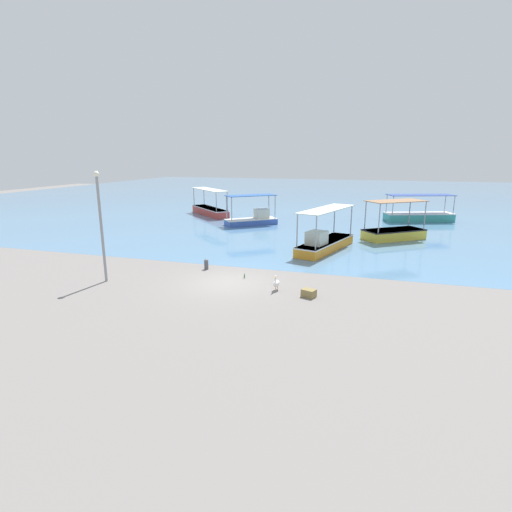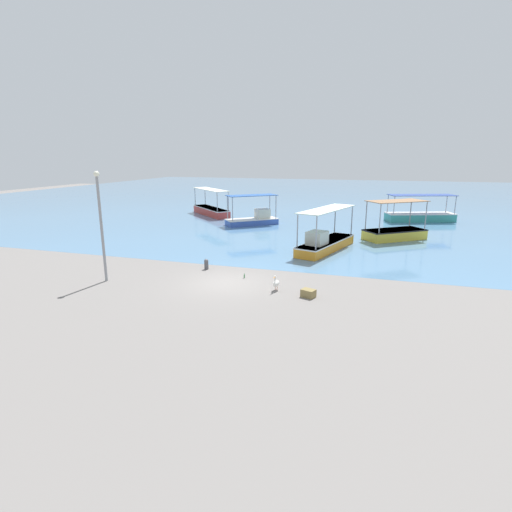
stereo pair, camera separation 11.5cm
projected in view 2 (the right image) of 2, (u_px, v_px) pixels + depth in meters
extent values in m
plane|color=slate|center=(226.00, 283.00, 20.63)|extent=(120.00, 120.00, 0.00)
cube|color=#527DA2|center=(333.00, 196.00, 65.09)|extent=(110.00, 90.00, 0.00)
cube|color=#395BB5|center=(252.00, 222.00, 37.81)|extent=(4.79, 4.37, 0.58)
cube|color=silver|center=(252.00, 219.00, 37.75)|extent=(4.85, 4.43, 0.08)
cylinder|color=#99999E|center=(232.00, 209.00, 36.03)|extent=(0.08, 0.08, 2.17)
cylinder|color=#99999E|center=(227.00, 207.00, 37.32)|extent=(0.08, 0.08, 2.17)
cylinder|color=#99999E|center=(276.00, 207.00, 37.64)|extent=(0.08, 0.08, 2.17)
cylinder|color=#99999E|center=(270.00, 205.00, 38.92)|extent=(0.08, 0.08, 2.17)
cube|color=#264E93|center=(252.00, 195.00, 37.21)|extent=(4.70, 4.32, 0.05)
cube|color=beige|center=(262.00, 213.00, 38.04)|extent=(1.68, 1.67, 0.89)
cube|color=#BF3D35|center=(211.00, 211.00, 44.05)|extent=(6.02, 5.88, 0.78)
cube|color=silver|center=(211.00, 208.00, 43.96)|extent=(6.08, 5.94, 0.08)
cylinder|color=#99999E|center=(228.00, 201.00, 41.27)|extent=(0.08, 0.08, 1.99)
cylinder|color=#99999E|center=(217.00, 202.00, 40.69)|extent=(0.08, 0.08, 1.99)
cylinder|color=#99999E|center=(205.00, 196.00, 46.73)|extent=(0.08, 0.08, 1.99)
cylinder|color=#99999E|center=(195.00, 196.00, 46.14)|extent=(0.08, 0.08, 1.99)
cube|color=beige|center=(210.00, 189.00, 43.46)|extent=(5.95, 5.81, 0.05)
cube|color=teal|center=(420.00, 217.00, 39.87)|extent=(6.84, 4.02, 0.82)
cube|color=silver|center=(420.00, 213.00, 39.78)|extent=(6.89, 4.08, 0.08)
cylinder|color=#99999E|center=(394.00, 205.00, 38.61)|extent=(0.08, 0.08, 1.76)
cylinder|color=#99999E|center=(388.00, 203.00, 40.27)|extent=(0.08, 0.08, 1.76)
cylinder|color=#99999E|center=(455.00, 205.00, 38.84)|extent=(0.08, 0.08, 1.76)
cylinder|color=#99999E|center=(447.00, 203.00, 40.50)|extent=(0.08, 0.08, 1.76)
cube|color=navy|center=(422.00, 195.00, 39.33)|extent=(6.68, 4.05, 0.05)
cube|color=gold|center=(394.00, 234.00, 31.23)|extent=(4.97, 4.44, 0.77)
cube|color=black|center=(395.00, 230.00, 31.14)|extent=(5.03, 4.49, 0.08)
cylinder|color=#99999E|center=(410.00, 213.00, 32.36)|extent=(0.08, 0.08, 2.20)
cylinder|color=#99999E|center=(426.00, 216.00, 30.79)|extent=(0.08, 0.08, 2.20)
cylinder|color=#99999E|center=(366.00, 215.00, 30.94)|extent=(0.08, 0.08, 2.20)
cylinder|color=#99999E|center=(380.00, 219.00, 29.38)|extent=(0.08, 0.08, 2.20)
cube|color=#8C6747|center=(397.00, 201.00, 30.59)|extent=(4.87, 4.40, 0.05)
cube|color=orange|center=(326.00, 245.00, 27.67)|extent=(3.37, 6.63, 0.67)
cube|color=silver|center=(326.00, 241.00, 27.60)|extent=(3.42, 6.68, 0.08)
cylinder|color=#99999E|center=(335.00, 219.00, 30.07)|extent=(0.08, 0.08, 2.16)
cylinder|color=#99999E|center=(352.00, 220.00, 29.36)|extent=(0.08, 0.08, 2.16)
cylinder|color=#99999E|center=(297.00, 231.00, 25.29)|extent=(0.08, 0.08, 2.16)
cylinder|color=#99999E|center=(316.00, 233.00, 24.58)|extent=(0.08, 0.08, 2.16)
cube|color=silver|center=(327.00, 209.00, 27.05)|extent=(3.41, 6.47, 0.05)
cube|color=beige|center=(317.00, 238.00, 26.32)|extent=(1.45, 1.64, 0.88)
cylinder|color=#E0997A|center=(277.00, 288.00, 19.46)|extent=(0.03, 0.03, 0.22)
cylinder|color=#E0997A|center=(275.00, 288.00, 19.50)|extent=(0.03, 0.03, 0.22)
ellipsoid|color=white|center=(276.00, 283.00, 19.39)|extent=(0.33, 0.58, 0.32)
ellipsoid|color=white|center=(278.00, 282.00, 19.62)|extent=(0.13, 0.17, 0.10)
cylinder|color=white|center=(275.00, 280.00, 19.20)|extent=(0.07, 0.07, 0.26)
sphere|color=white|center=(275.00, 277.00, 19.16)|extent=(0.11, 0.11, 0.11)
cone|color=#E5933F|center=(274.00, 278.00, 19.02)|extent=(0.08, 0.30, 0.06)
cylinder|color=gray|center=(102.00, 230.00, 20.31)|extent=(0.14, 0.14, 5.41)
sphere|color=#EAEACC|center=(96.00, 174.00, 19.62)|extent=(0.28, 0.28, 0.28)
cylinder|color=#47474C|center=(206.00, 265.00, 23.05)|extent=(0.24, 0.24, 0.45)
sphere|color=#4C4C51|center=(206.00, 261.00, 22.98)|extent=(0.25, 0.25, 0.25)
cube|color=olive|center=(308.00, 293.00, 18.52)|extent=(0.73, 0.64, 0.37)
cylinder|color=#3F7F4C|center=(244.00, 276.00, 21.42)|extent=(0.07, 0.07, 0.20)
cylinder|color=#3F7F4C|center=(244.00, 274.00, 21.38)|extent=(0.03, 0.03, 0.07)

